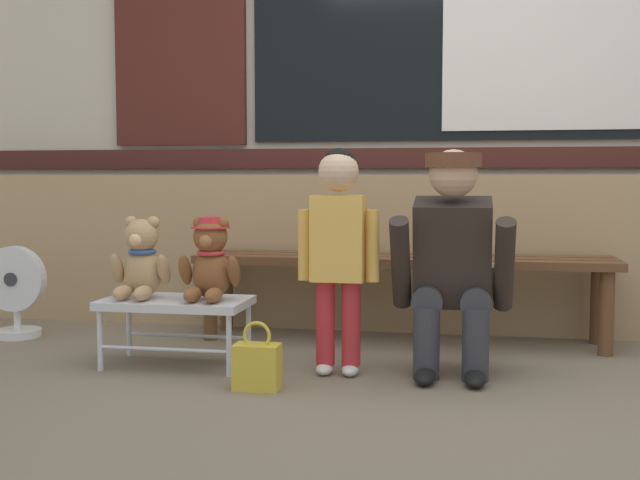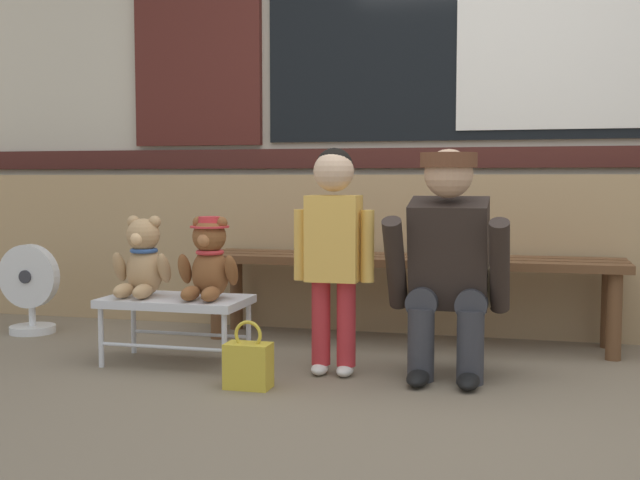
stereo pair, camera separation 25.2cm
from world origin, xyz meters
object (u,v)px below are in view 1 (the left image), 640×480
Objects in this scene: teddy_bear_plain at (141,261)px; floor_fan at (15,292)px; adult_crouching at (455,262)px; child_standing at (338,235)px; small_display_bench at (176,306)px; handbag_on_ground at (257,365)px; teddy_bear_with_hat at (210,260)px; wooden_bench_long at (402,269)px.

teddy_bear_plain reaches higher than floor_fan.
adult_crouching reaches higher than teddy_bear_plain.
teddy_bear_plain is at bearing 178.76° from child_standing.
handbag_on_ground is (0.46, -0.32, -0.17)m from small_display_bench.
teddy_bear_plain is at bearing -26.30° from floor_fan.
teddy_bear_with_hat is 0.76× the size of floor_fan.
floor_fan is (-1.78, 0.46, -0.35)m from child_standing.
wooden_bench_long is 4.37× the size of floor_fan.
adult_crouching is at bearing 2.75° from teddy_bear_with_hat.
small_display_bench is 1.23m from adult_crouching.
adult_crouching is at bearing -9.76° from floor_fan.
teddy_bear_with_hat reaches higher than handbag_on_ground.
teddy_bear_with_hat is 0.38× the size of child_standing.
wooden_bench_long reaches higher than small_display_bench.
floor_fan is at bearing 157.19° from small_display_bench.
teddy_bear_plain is 0.38× the size of child_standing.
wooden_bench_long is 3.28× the size of small_display_bench.
teddy_bear_with_hat is 0.58m from handbag_on_ground.
teddy_bear_plain is 0.76× the size of floor_fan.
child_standing reaches higher than teddy_bear_plain.
wooden_bench_long is 1.06m from teddy_bear_with_hat.
small_display_bench is at bearing -179.23° from teddy_bear_with_hat.
small_display_bench is 1.76× the size of teddy_bear_with_hat.
wooden_bench_long is at bearing 112.83° from adult_crouching.
floor_fan is at bearing 153.70° from teddy_bear_plain.
teddy_bear_with_hat is at bearing -177.25° from adult_crouching.
teddy_bear_with_hat is 0.58m from child_standing.
teddy_bear_with_hat is 1.31m from floor_fan.
teddy_bear_plain is at bearing -179.87° from teddy_bear_with_hat.
wooden_bench_long is at bearing 7.63° from floor_fan.
teddy_bear_plain is at bearing 179.49° from small_display_bench.
floor_fan is at bearing 170.24° from adult_crouching.
small_display_bench is 0.67× the size of child_standing.
teddy_bear_plain is 1.37m from adult_crouching.
wooden_bench_long is at bearing 65.09° from handbag_on_ground.
teddy_bear_plain is 1.00× the size of teddy_bear_with_hat.
teddy_bear_plain is 0.32m from teddy_bear_with_hat.
small_display_bench is 0.26m from teddy_bear_with_hat.
wooden_bench_long is 2.19× the size of child_standing.
handbag_on_ground is at bearing -26.85° from floor_fan.
adult_crouching reaches higher than handbag_on_ground.
floor_fan is (-1.21, 0.44, -0.23)m from teddy_bear_with_hat.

